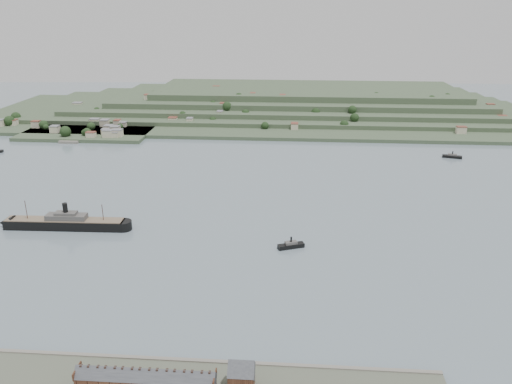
# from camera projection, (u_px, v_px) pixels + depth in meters

# --- Properties ---
(ground) EXTENTS (1400.00, 1400.00, 0.00)m
(ground) POSITION_uv_depth(u_px,v_px,m) (227.00, 223.00, 354.77)
(ground) COLOR slate
(ground) RESTS_ON ground
(terrace_row) EXTENTS (55.60, 9.80, 11.07)m
(terrace_row) POSITION_uv_depth(u_px,v_px,m) (146.00, 381.00, 196.25)
(terrace_row) COLOR #442518
(terrace_row) RESTS_ON ground
(gabled_building) EXTENTS (10.40, 10.18, 14.09)m
(gabled_building) POSITION_uv_depth(u_px,v_px,m) (242.00, 376.00, 196.91)
(gabled_building) COLOR #442518
(gabled_building) RESTS_ON ground
(far_peninsula) EXTENTS (760.00, 309.00, 30.00)m
(far_peninsula) POSITION_uv_depth(u_px,v_px,m) (281.00, 104.00, 715.52)
(far_peninsula) COLOR #3A4C33
(far_peninsula) RESTS_ON ground
(steamship) EXTENTS (94.02, 13.39, 22.55)m
(steamship) POSITION_uv_depth(u_px,v_px,m) (62.00, 223.00, 345.09)
(steamship) COLOR black
(steamship) RESTS_ON ground
(tugboat) EXTENTS (17.60, 10.41, 7.70)m
(tugboat) POSITION_uv_depth(u_px,v_px,m) (291.00, 245.00, 317.99)
(tugboat) COLOR black
(tugboat) RESTS_ON ground
(ferry_east) EXTENTS (19.56, 10.02, 7.07)m
(ferry_east) POSITION_uv_depth(u_px,v_px,m) (452.00, 156.00, 505.15)
(ferry_east) COLOR black
(ferry_east) RESTS_ON ground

